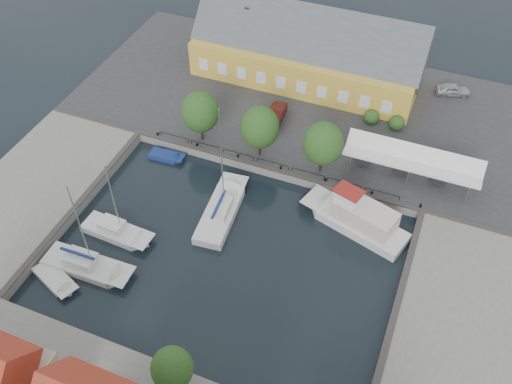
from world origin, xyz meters
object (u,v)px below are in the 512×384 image
(center_sailboat, at_px, (221,212))
(west_boat_d, at_px, (86,266))
(tent_canopy, at_px, (413,159))
(trawler, at_px, (358,220))
(car_silver, at_px, (453,90))
(launch_nw, at_px, (166,157))
(launch_sw, at_px, (55,280))
(car_red, at_px, (276,115))
(west_boat_c, at_px, (116,232))
(warehouse, at_px, (304,52))

(center_sailboat, distance_m, west_boat_d, 14.06)
(tent_canopy, distance_m, trawler, 8.98)
(car_silver, height_order, launch_nw, car_silver)
(tent_canopy, relative_size, launch_nw, 3.35)
(car_silver, bearing_deg, launch_sw, 126.38)
(car_silver, distance_m, west_boat_d, 47.86)
(trawler, bearing_deg, car_red, 138.38)
(car_silver, height_order, west_boat_c, west_boat_c)
(car_red, xyz_separation_m, west_boat_d, (-9.12, -26.04, -1.50))
(warehouse, relative_size, trawler, 2.48)
(car_silver, height_order, trawler, trawler)
(warehouse, distance_m, car_red, 10.48)
(west_boat_d, bearing_deg, center_sailboat, 50.61)
(tent_canopy, bearing_deg, launch_nw, -167.18)
(west_boat_d, bearing_deg, launch_nw, 91.31)
(trawler, xyz_separation_m, west_boat_d, (-22.19, -14.43, -0.75))
(center_sailboat, xyz_separation_m, launch_nw, (-9.30, 5.55, -0.27))
(center_sailboat, relative_size, trawler, 1.16)
(launch_nw, bearing_deg, west_boat_d, -88.69)
(warehouse, distance_m, car_silver, 19.05)
(west_boat_c, xyz_separation_m, launch_nw, (-0.77, 11.79, -0.17))
(warehouse, relative_size, launch_nw, 6.83)
(west_boat_c, height_order, launch_sw, west_boat_c)
(west_boat_d, distance_m, launch_sw, 2.95)
(car_red, bearing_deg, launch_nw, -139.49)
(west_boat_c, relative_size, launch_nw, 2.44)
(west_boat_c, bearing_deg, car_silver, 51.73)
(west_boat_d, bearing_deg, car_silver, 54.79)
(car_silver, distance_m, launch_sw, 50.80)
(west_boat_c, bearing_deg, launch_sw, -108.19)
(warehouse, height_order, trawler, warehouse)
(center_sailboat, height_order, west_boat_c, center_sailboat)
(tent_canopy, xyz_separation_m, center_sailboat, (-16.63, -11.45, -3.32))
(warehouse, relative_size, west_boat_c, 2.79)
(tent_canopy, bearing_deg, center_sailboat, -145.45)
(trawler, bearing_deg, warehouse, 121.33)
(trawler, height_order, launch_sw, trawler)
(car_silver, relative_size, center_sailboat, 0.31)
(warehouse, distance_m, west_boat_d, 37.50)
(tent_canopy, bearing_deg, car_red, 167.23)
(tent_canopy, bearing_deg, warehouse, 140.14)
(car_silver, relative_size, west_boat_d, 0.35)
(center_sailboat, distance_m, launch_sw, 17.01)
(west_boat_c, height_order, launch_nw, west_boat_c)
(car_silver, height_order, car_red, car_red)
(warehouse, height_order, west_boat_d, west_boat_d)
(car_silver, relative_size, launch_nw, 1.00)
(warehouse, xyz_separation_m, launch_sw, (-10.83, -38.44, -4.34))
(center_sailboat, distance_m, trawler, 13.75)
(car_silver, height_order, center_sailboat, center_sailboat)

